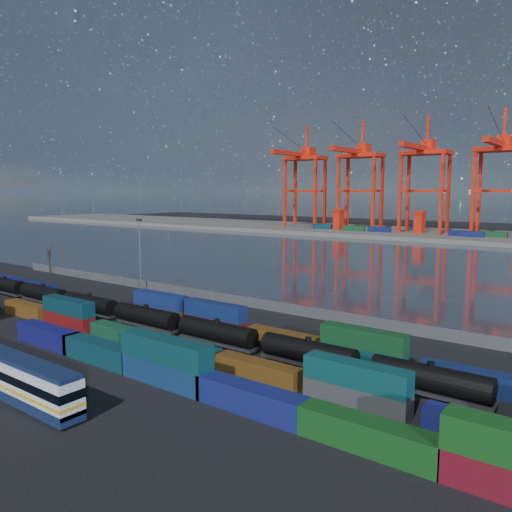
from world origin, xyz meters
The scene contains 13 objects.
ground centered at (0.00, 0.00, 0.00)m, with size 700.00×700.00×0.00m, color black.
harbor_water centered at (0.00, 105.00, 0.01)m, with size 700.00×700.00×0.00m, color #28303A.
far_quay centered at (0.00, 210.00, 1.00)m, with size 700.00×70.00×2.00m, color #514F4C.
container_row_south centered at (-14.09, -9.38, 2.47)m, with size 140.47×2.64×5.64m.
container_row_mid centered at (19.02, -2.12, 1.83)m, with size 141.43×2.35×5.00m.
container_row_north centered at (12.77, 10.33, 1.87)m, with size 141.50×2.34×4.99m.
tanker_string centered at (3.71, 5.12, 2.09)m, with size 122.07×2.92×4.17m.
waterfront_fence centered at (0.00, 28.00, 1.00)m, with size 160.12×0.12×2.20m.
bare_tree centered at (-69.01, 26.83, 3.82)m, with size 2.05×2.01×7.72m.
yard_light_mast centered at (-30.00, 26.00, 9.30)m, with size 1.60×0.40×16.60m.
gantry_cranes centered at (-7.50, 203.39, 37.19)m, with size 198.33×44.80×60.67m.
quay_containers centered at (-11.00, 195.46, 3.30)m, with size 172.58×10.99×2.60m.
straddle_carriers centered at (-2.50, 200.00, 7.82)m, with size 140.00×7.00×11.10m.
Camera 1 is at (58.56, -48.36, 22.60)m, focal length 35.00 mm.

